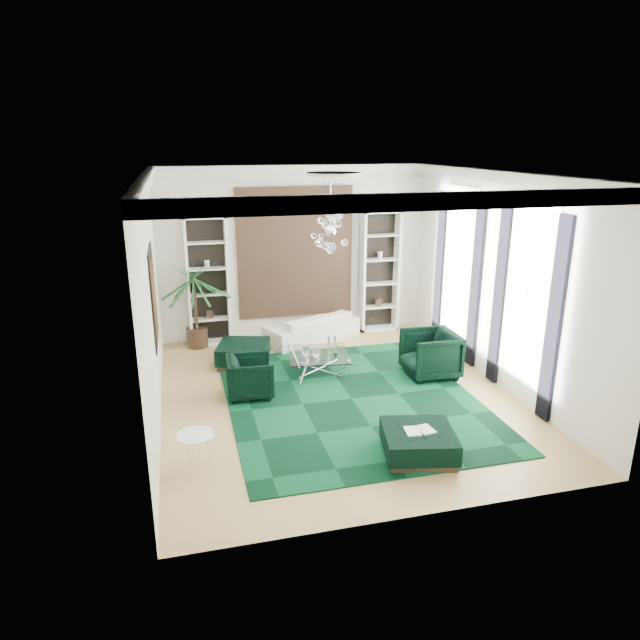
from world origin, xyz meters
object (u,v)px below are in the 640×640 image
object	(u,v)px
armchair_left	(250,377)
ottoman_side	(243,354)
coffee_table	(319,363)
ottoman_front	(418,443)
side_table	(197,451)
sofa	(312,327)
armchair_right	(430,354)
palm	(194,291)

from	to	relation	value
armchair_left	ottoman_side	size ratio (longest dim) A/B	0.81
armchair_left	coffee_table	size ratio (longest dim) A/B	0.69
armchair_left	ottoman_front	world-z (taller)	armchair_left
ottoman_front	side_table	xyz separation A→B (m)	(-3.05, 0.47, 0.05)
sofa	armchair_right	world-z (taller)	armchair_right
sofa	ottoman_front	size ratio (longest dim) A/B	2.18
ottoman_side	palm	bearing A→B (deg)	123.60
armchair_left	armchair_right	xyz separation A→B (m)	(3.42, 0.05, 0.08)
armchair_right	ottoman_side	world-z (taller)	armchair_right
sofa	side_table	xyz separation A→B (m)	(-2.74, -4.69, -0.07)
armchair_right	side_table	xyz separation A→B (m)	(-4.44, -2.17, -0.19)
sofa	side_table	bearing A→B (deg)	36.92
palm	sofa	bearing A→B (deg)	-5.01
sofa	coffee_table	distance (m)	1.90
coffee_table	palm	xyz separation A→B (m)	(-2.19, 2.09, 1.05)
armchair_right	ottoman_side	distance (m)	3.67
ottoman_side	ottoman_front	distance (m)	4.56
sofa	ottoman_side	xyz separation A→B (m)	(-1.65, -1.05, -0.10)
coffee_table	side_table	xyz separation A→B (m)	(-2.43, -2.82, 0.05)
coffee_table	armchair_right	bearing A→B (deg)	-17.86
palm	ottoman_side	bearing A→B (deg)	-56.40
armchair_left	side_table	size ratio (longest dim) A/B	1.55
armchair_left	armchair_right	size ratio (longest dim) A/B	0.82
armchair_right	palm	distance (m)	5.08
coffee_table	palm	world-z (taller)	palm
armchair_right	coffee_table	bearing A→B (deg)	-106.29
armchair_right	ottoman_side	bearing A→B (deg)	-112.05
side_table	palm	bearing A→B (deg)	87.22
coffee_table	ottoman_front	size ratio (longest dim) A/B	1.16
armchair_right	palm	bearing A→B (deg)	-121.53
armchair_left	palm	bearing A→B (deg)	18.10
sofa	ottoman_side	size ratio (longest dim) A/B	2.21
ottoman_front	side_table	bearing A→B (deg)	171.19
armchair_left	coffee_table	world-z (taller)	armchair_left
coffee_table	ottoman_front	world-z (taller)	ottoman_front
armchair_right	ottoman_front	bearing A→B (deg)	-26.16
sofa	ottoman_front	world-z (taller)	sofa
coffee_table	ottoman_front	xyz separation A→B (m)	(0.63, -3.29, 0.00)
side_table	palm	distance (m)	5.01
side_table	armchair_left	bearing A→B (deg)	64.27
sofa	ottoman_front	bearing A→B (deg)	70.70
ottoman_side	palm	xyz separation A→B (m)	(-0.84, 1.27, 1.03)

